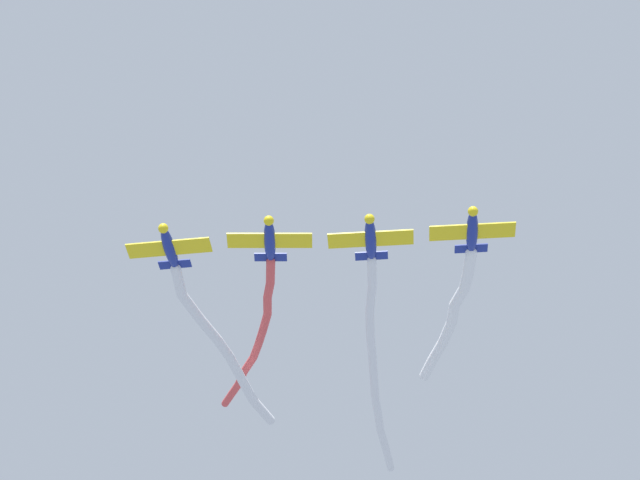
{
  "coord_description": "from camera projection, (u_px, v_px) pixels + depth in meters",
  "views": [
    {
      "loc": [
        27.07,
        -40.73,
        7.49
      ],
      "look_at": [
        -4.23,
        0.49,
        59.58
      ],
      "focal_mm": 57.75,
      "sensor_mm": 36.0,
      "label": 1
    }
  ],
  "objects": [
    {
      "name": "airplane_lead",
      "position": [
        169.0,
        247.0,
        73.73
      ],
      "size": [
        5.98,
        4.75,
        1.54
      ],
      "rotation": [
        0.0,
        0.0,
        5.24
      ],
      "color": "navy"
    },
    {
      "name": "smoke_trail_slot",
      "position": [
        451.0,
        317.0,
        81.74
      ],
      "size": [
        13.13,
        13.74,
        3.42
      ],
      "color": "white"
    },
    {
      "name": "smoke_trail_left_wing",
      "position": [
        253.0,
        343.0,
        84.56
      ],
      "size": [
        18.44,
        15.69,
        4.63
      ],
      "color": "#DB4C4C"
    },
    {
      "name": "smoke_trail_right_wing",
      "position": [
        376.0,
        376.0,
        84.6
      ],
      "size": [
        15.34,
        24.5,
        1.35
      ],
      "color": "white"
    },
    {
      "name": "airplane_slot",
      "position": [
        472.0,
        231.0,
        72.99
      ],
      "size": [
        5.88,
        4.84,
        1.54
      ],
      "rotation": [
        0.0,
        0.0,
        5.29
      ],
      "color": "navy"
    },
    {
      "name": "smoke_trail_lead",
      "position": [
        223.0,
        351.0,
        81.95
      ],
      "size": [
        7.31,
        19.65,
        1.47
      ],
      "color": "white"
    },
    {
      "name": "airplane_right_wing",
      "position": [
        371.0,
        238.0,
        73.1
      ],
      "size": [
        5.89,
        4.84,
        1.54
      ],
      "rotation": [
        0.0,
        0.0,
        5.29
      ],
      "color": "navy"
    },
    {
      "name": "airplane_left_wing",
      "position": [
        270.0,
        240.0,
        73.63
      ],
      "size": [
        5.72,
        4.96,
        1.54
      ],
      "rotation": [
        0.0,
        0.0,
        5.36
      ],
      "color": "navy"
    }
  ]
}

